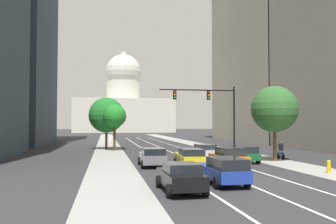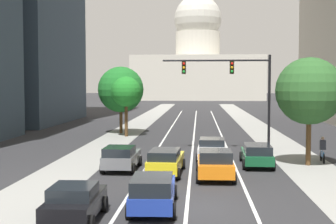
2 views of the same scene
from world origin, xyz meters
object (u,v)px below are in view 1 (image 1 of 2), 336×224
at_px(car_green, 243,154).
at_px(street_tree_mid_left, 115,116).
at_px(cyclist, 281,151).
at_px(street_tree_near_left, 106,115).
at_px(car_black, 181,177).
at_px(car_yellow, 190,157).
at_px(street_tree_mid_right, 274,109).
at_px(car_white, 205,152).
at_px(fire_hydrant, 329,166).
at_px(car_gray, 152,157).
at_px(car_blue, 223,170).
at_px(traffic_signal_mast, 212,105).
at_px(capitol_building, 123,107).
at_px(car_orange, 229,158).

relative_size(car_green, street_tree_mid_left, 0.80).
bearing_deg(cyclist, street_tree_near_left, 48.14).
bearing_deg(car_black, car_yellow, -17.65).
bearing_deg(street_tree_mid_right, car_white, 164.24).
bearing_deg(fire_hydrant, car_black, -157.13).
distance_m(car_gray, street_tree_mid_left, 18.52).
relative_size(car_blue, cyclist, 2.78).
height_order(car_gray, car_blue, car_blue).
relative_size(fire_hydrant, street_tree_mid_left, 0.15).
height_order(traffic_signal_mast, cyclist, traffic_signal_mast).
distance_m(capitol_building, cyclist, 126.41).
bearing_deg(street_tree_near_left, car_green, -58.02).
relative_size(car_white, cyclist, 2.46).
bearing_deg(street_tree_near_left, street_tree_mid_left, -71.06).
height_order(traffic_signal_mast, fire_hydrant, traffic_signal_mast).
bearing_deg(street_tree_near_left, capitol_building, 85.96).
xyz_separation_m(capitol_building, car_black, (-4.15, -139.88, -10.44)).
bearing_deg(car_yellow, traffic_signal_mast, -23.40).
bearing_deg(car_black, car_blue, -58.21).
height_order(car_yellow, street_tree_mid_left, street_tree_mid_left).
xyz_separation_m(car_gray, traffic_signal_mast, (7.51, 8.50, 4.57)).
distance_m(traffic_signal_mast, street_tree_mid_left, 13.83).
bearing_deg(car_gray, traffic_signal_mast, -40.72).
bearing_deg(car_black, traffic_signal_mast, -22.84).
relative_size(car_gray, car_blue, 0.86).
xyz_separation_m(car_green, street_tree_near_left, (-11.81, 18.92, 3.83)).
relative_size(car_black, car_blue, 0.85).
distance_m(capitol_building, car_yellow, 130.86).
bearing_deg(traffic_signal_mast, cyclist, -42.71).
bearing_deg(cyclist, car_black, 142.84).
height_order(car_green, fire_hydrant, car_green).
bearing_deg(car_black, fire_hydrant, -68.49).
relative_size(cyclist, street_tree_mid_left, 0.29).
relative_size(car_yellow, street_tree_mid_left, 0.82).
distance_m(car_gray, car_blue, 9.19).
bearing_deg(car_orange, car_gray, 68.78).
xyz_separation_m(car_orange, car_black, (-5.54, -8.46, -0.07)).
height_order(car_green, street_tree_mid_right, street_tree_mid_right).
distance_m(car_white, traffic_signal_mast, 6.58).
xyz_separation_m(street_tree_mid_right, street_tree_near_left, (-15.11, 18.43, -0.14)).
distance_m(car_gray, street_tree_near_left, 21.56).
distance_m(car_white, cyclist, 7.27).
bearing_deg(fire_hydrant, street_tree_near_left, 119.09).
bearing_deg(car_white, car_green, -126.22).
bearing_deg(car_gray, fire_hydrant, -116.26).
bearing_deg(street_tree_near_left, fire_hydrant, -60.91).
distance_m(car_black, traffic_signal_mast, 21.00).
distance_m(car_black, car_blue, 3.32).
relative_size(car_orange, street_tree_near_left, 0.60).
relative_size(car_gray, cyclist, 2.39).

